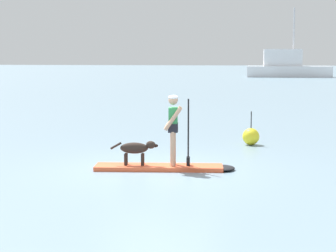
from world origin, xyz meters
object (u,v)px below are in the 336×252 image
(dog, at_px, (136,149))
(moored_boat_port, at_px, (287,67))
(person_paddler, at_px, (174,125))
(paddleboard, at_px, (169,167))
(marker_buoy, at_px, (251,136))

(dog, xyz_separation_m, moored_boat_port, (2.94, 67.47, 0.95))
(person_paddler, relative_size, dog, 1.47)
(paddleboard, distance_m, moored_boat_port, 67.39)
(marker_buoy, bearing_deg, moored_boat_port, 89.46)
(dog, bearing_deg, moored_boat_port, 87.50)
(dog, xyz_separation_m, marker_buoy, (2.35, 4.31, -0.23))
(marker_buoy, bearing_deg, dog, -118.56)
(paddleboard, xyz_separation_m, moored_boat_port, (2.20, 67.34, 1.38))
(person_paddler, bearing_deg, moored_boat_port, 88.22)
(moored_boat_port, bearing_deg, marker_buoy, -90.54)
(paddleboard, xyz_separation_m, dog, (-0.74, -0.13, 0.43))
(paddleboard, height_order, marker_buoy, marker_buoy)
(paddleboard, bearing_deg, person_paddler, 9.66)
(moored_boat_port, xyz_separation_m, marker_buoy, (-0.60, -63.16, -1.18))
(dog, height_order, moored_boat_port, moored_boat_port)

